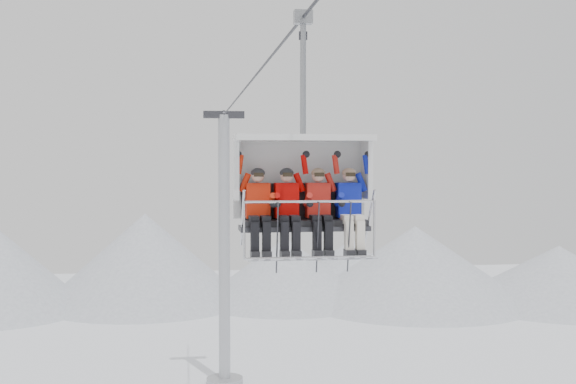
{
  "coord_description": "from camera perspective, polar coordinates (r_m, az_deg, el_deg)",
  "views": [
    {
      "loc": [
        -1.94,
        -13.42,
        10.91
      ],
      "look_at": [
        0.0,
        0.0,
        10.38
      ],
      "focal_mm": 45.0,
      "sensor_mm": 36.0,
      "label": 1
    }
  ],
  "objects": [
    {
      "name": "ridgeline",
      "position": [
        56.06,
        -7.8,
        -6.04
      ],
      "size": [
        72.0,
        21.0,
        7.0
      ],
      "color": "silver",
      "rests_on": "ground"
    },
    {
      "name": "lift_tower_right",
      "position": [
        35.85,
        -5.05,
        -5.98
      ],
      "size": [
        2.0,
        1.8,
        13.48
      ],
      "color": "#A3A5AA",
      "rests_on": "ground"
    },
    {
      "name": "haul_cable",
      "position": [
        13.77,
        0.0,
        12.25
      ],
      "size": [
        0.06,
        50.0,
        0.06
      ],
      "primitive_type": "cylinder",
      "rotation": [
        1.57,
        0.0,
        0.0
      ],
      "color": "#313137",
      "rests_on": "lift_tower_left"
    },
    {
      "name": "chairlift_carrier",
      "position": [
        11.98,
        1.1,
        1.0
      ],
      "size": [
        2.25,
        1.17,
        3.98
      ],
      "color": "black",
      "rests_on": "haul_cable"
    },
    {
      "name": "skier_far_left",
      "position": [
        11.59,
        -2.34,
        -1.33
      ],
      "size": [
        0.39,
        1.69,
        1.55
      ],
      "color": "red",
      "rests_on": "chairlift_carrier"
    },
    {
      "name": "skier_center_left",
      "position": [
        11.65,
        -0.04,
        -1.31
      ],
      "size": [
        0.39,
        1.69,
        1.55
      ],
      "color": "#C00401",
      "rests_on": "chairlift_carrier"
    },
    {
      "name": "skier_center_right",
      "position": [
        11.74,
        2.47,
        -1.29
      ],
      "size": [
        0.39,
        1.69,
        1.55
      ],
      "color": "red",
      "rests_on": "chairlift_carrier"
    },
    {
      "name": "skier_far_right",
      "position": [
        11.84,
        4.93,
        -1.26
      ],
      "size": [
        0.39,
        1.69,
        1.55
      ],
      "color": "#0E1CA7",
      "rests_on": "chairlift_carrier"
    }
  ]
}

